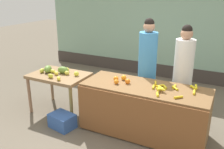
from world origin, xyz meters
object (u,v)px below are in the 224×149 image
object	(u,v)px
produce_crate	(62,121)
produce_sack	(114,93)
vendor_woman_white_shirt	(183,75)
vendor_woman_blue_shirt	(147,68)

from	to	relation	value
produce_crate	produce_sack	xyz separation A→B (m)	(0.38, 1.32, 0.10)
vendor_woman_white_shirt	produce_sack	world-z (taller)	vendor_woman_white_shirt
vendor_woman_blue_shirt	produce_sack	bearing A→B (deg)	168.97
produce_sack	vendor_woman_white_shirt	bearing A→B (deg)	-4.04
vendor_woman_white_shirt	produce_crate	world-z (taller)	vendor_woman_white_shirt
vendor_woman_white_shirt	produce_sack	bearing A→B (deg)	175.96
vendor_woman_blue_shirt	vendor_woman_white_shirt	size ratio (longest dim) A/B	1.04
vendor_woman_white_shirt	produce_crate	xyz separation A→B (m)	(-1.81, -1.22, -0.78)
produce_sack	produce_crate	bearing A→B (deg)	-105.90
produce_crate	vendor_woman_white_shirt	bearing A→B (deg)	34.03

